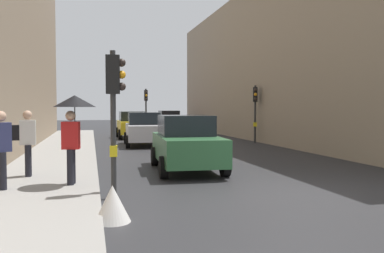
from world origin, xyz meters
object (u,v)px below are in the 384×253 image
(traffic_light_near_left, at_px, (114,97))
(traffic_light_mid_street, at_px, (255,103))
(traffic_light_far_median, at_px, (146,103))
(car_green_estate, at_px, (186,143))
(car_silver_hatchback, at_px, (144,129))
(car_red_sedan, at_px, (168,121))
(warning_sign_triangle, at_px, (112,204))
(pedestrian_with_black_backpack, at_px, (26,139))
(pedestrian_with_umbrella, at_px, (73,114))
(car_yellow_taxi, at_px, (132,125))

(traffic_light_near_left, xyz_separation_m, traffic_light_mid_street, (8.64, 12.66, 0.03))
(traffic_light_far_median, bearing_deg, traffic_light_mid_street, -63.59)
(traffic_light_far_median, bearing_deg, car_green_estate, -93.70)
(car_silver_hatchback, bearing_deg, car_green_estate, -88.60)
(car_red_sedan, relative_size, warning_sign_triangle, 6.49)
(traffic_light_near_left, bearing_deg, car_green_estate, 55.40)
(traffic_light_far_median, height_order, pedestrian_with_black_backpack, traffic_light_far_median)
(traffic_light_near_left, relative_size, car_red_sedan, 0.77)
(traffic_light_near_left, relative_size, traffic_light_mid_street, 0.99)
(traffic_light_far_median, relative_size, car_red_sedan, 0.83)
(traffic_light_near_left, xyz_separation_m, pedestrian_with_umbrella, (-0.90, 1.07, -0.40))
(pedestrian_with_umbrella, height_order, warning_sign_triangle, pedestrian_with_umbrella)
(traffic_light_mid_street, bearing_deg, pedestrian_with_black_backpack, -137.07)
(traffic_light_near_left, relative_size, pedestrian_with_black_backpack, 1.83)
(car_yellow_taxi, xyz_separation_m, pedestrian_with_umbrella, (-3.08, -17.21, 0.96))
(traffic_light_mid_street, xyz_separation_m, car_green_estate, (-6.19, -9.10, -1.39))
(traffic_light_mid_street, bearing_deg, car_red_sedan, 99.96)
(car_silver_hatchback, relative_size, pedestrian_with_black_backpack, 2.42)
(car_silver_hatchback, relative_size, pedestrian_with_umbrella, 2.00)
(traffic_light_near_left, relative_size, car_green_estate, 0.75)
(car_red_sedan, height_order, pedestrian_with_umbrella, pedestrian_with_umbrella)
(car_red_sedan, xyz_separation_m, pedestrian_with_black_backpack, (-8.40, -23.97, 0.29))
(traffic_light_far_median, relative_size, traffic_light_mid_street, 1.06)
(car_yellow_taxi, relative_size, pedestrian_with_black_backpack, 2.37)
(traffic_light_mid_street, distance_m, pedestrian_with_umbrella, 15.02)
(warning_sign_triangle, bearing_deg, traffic_light_near_left, 85.49)
(traffic_light_near_left, height_order, car_yellow_taxi, traffic_light_near_left)
(traffic_light_near_left, height_order, car_silver_hatchback, traffic_light_near_left)
(traffic_light_near_left, bearing_deg, pedestrian_with_umbrella, 130.12)
(car_silver_hatchback, height_order, pedestrian_with_black_backpack, pedestrian_with_black_backpack)
(car_green_estate, relative_size, pedestrian_with_black_backpack, 2.43)
(car_silver_hatchback, distance_m, car_green_estate, 8.99)
(traffic_light_near_left, bearing_deg, car_silver_hatchback, 79.90)
(car_yellow_taxi, bearing_deg, car_green_estate, -88.92)
(traffic_light_near_left, distance_m, pedestrian_with_black_backpack, 3.55)
(traffic_light_far_median, distance_m, warning_sign_triangle, 24.92)
(traffic_light_far_median, xyz_separation_m, car_yellow_taxi, (-1.51, -4.37, -1.54))
(traffic_light_far_median, relative_size, car_yellow_taxi, 0.83)
(pedestrian_with_black_backpack, bearing_deg, traffic_light_far_median, 73.66)
(car_red_sedan, bearing_deg, pedestrian_with_umbrella, -105.59)
(car_silver_hatchback, distance_m, car_yellow_taxi, 5.73)
(traffic_light_far_median, relative_size, pedestrian_with_umbrella, 1.63)
(warning_sign_triangle, bearing_deg, car_silver_hatchback, 80.63)
(pedestrian_with_umbrella, distance_m, warning_sign_triangle, 3.41)
(warning_sign_triangle, bearing_deg, pedestrian_with_black_backpack, 114.63)
(traffic_light_mid_street, bearing_deg, car_yellow_taxi, 139.02)
(traffic_light_mid_street, height_order, warning_sign_triangle, traffic_light_mid_street)
(car_silver_hatchback, bearing_deg, warning_sign_triangle, -99.37)
(car_yellow_taxi, height_order, pedestrian_with_umbrella, pedestrian_with_umbrella)
(pedestrian_with_umbrella, bearing_deg, car_silver_hatchback, 74.71)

